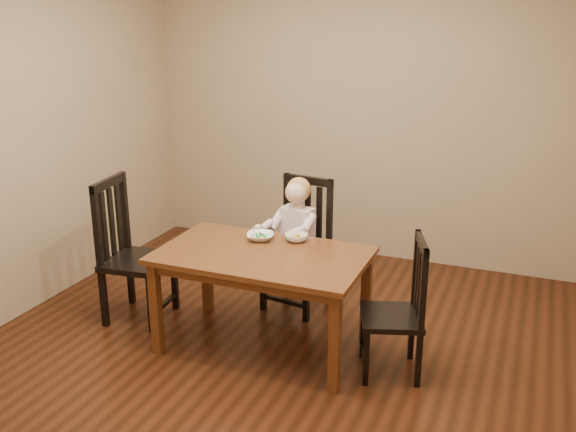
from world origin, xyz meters
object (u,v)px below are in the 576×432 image
at_px(chair_left, 131,253).
at_px(toddler, 296,231).
at_px(chair_child, 300,247).
at_px(dining_table, 263,264).
at_px(bowl_veg, 296,237).
at_px(chair_right, 399,310).
at_px(bowl_peas, 260,237).

xyz_separation_m(chair_left, toddler, (1.08, 0.61, 0.11)).
bearing_deg(chair_left, chair_child, 114.51).
height_order(chair_child, chair_left, chair_left).
bearing_deg(toddler, dining_table, 99.65).
bearing_deg(bowl_veg, chair_left, -168.45).
xyz_separation_m(dining_table, chair_right, (0.93, 0.02, -0.18)).
distance_m(chair_left, chair_right, 2.03).
distance_m(chair_right, bowl_peas, 1.11).
bearing_deg(dining_table, chair_right, 1.12).
bearing_deg(chair_child, dining_table, 98.95).
height_order(toddler, bowl_veg, toddler).
distance_m(chair_child, bowl_veg, 0.49).
height_order(chair_right, toddler, chair_right).
distance_m(dining_table, toddler, 0.66).
bearing_deg(chair_child, bowl_peas, 85.53).
bearing_deg(toddler, chair_left, 37.97).
height_order(chair_left, bowl_peas, chair_left).
bearing_deg(chair_right, bowl_veg, 51.99).
xyz_separation_m(bowl_peas, bowl_veg, (0.25, 0.07, 0.00)).
relative_size(chair_child, bowl_veg, 6.24).
bearing_deg(bowl_peas, toddler, 76.53).
relative_size(chair_left, bowl_peas, 5.74).
distance_m(dining_table, chair_child, 0.72).
distance_m(dining_table, chair_left, 1.10).
relative_size(chair_right, toddler, 1.65).
bearing_deg(chair_left, dining_table, 80.76).
bearing_deg(chair_left, bowl_peas, 93.49).
bearing_deg(bowl_veg, chair_child, 107.91).
height_order(bowl_peas, bowl_veg, bowl_veg).
bearing_deg(dining_table, chair_child, 90.46).
relative_size(chair_child, bowl_peas, 5.43).
xyz_separation_m(chair_child, toddler, (-0.01, -0.05, 0.14)).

